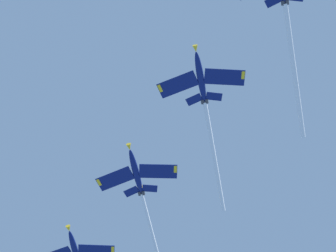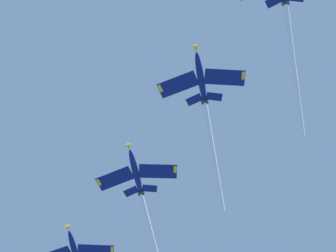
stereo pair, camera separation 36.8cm
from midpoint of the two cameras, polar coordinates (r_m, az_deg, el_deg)
jet_lead at (r=150.63m, az=9.86°, el=8.64°), size 20.18×44.54×10.48m
jet_second at (r=155.51m, az=3.10°, el=1.52°), size 20.16×41.05×10.56m
jet_third at (r=165.66m, az=-2.36°, el=-5.41°), size 20.19×39.17×9.33m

